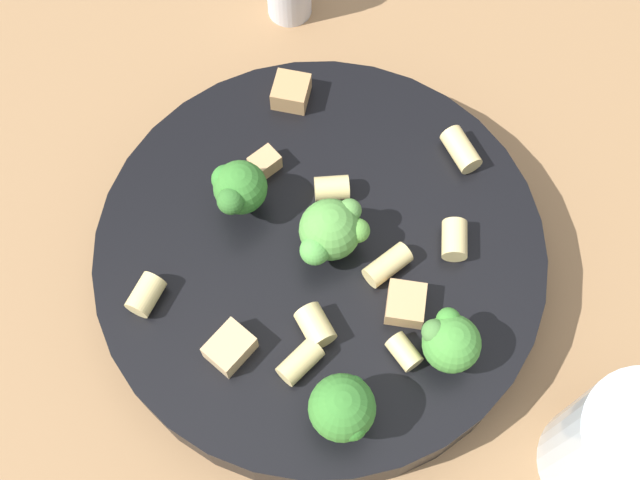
% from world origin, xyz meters
% --- Properties ---
extents(ground_plane, '(2.00, 2.00, 0.00)m').
position_xyz_m(ground_plane, '(0.00, 0.00, 0.00)').
color(ground_plane, '#936D47').
extents(pasta_bowl, '(0.29, 0.29, 0.04)m').
position_xyz_m(pasta_bowl, '(0.00, 0.00, 0.02)').
color(pasta_bowl, black).
rests_on(pasta_bowl, ground_plane).
extents(broccoli_floret_0, '(0.04, 0.03, 0.04)m').
position_xyz_m(broccoli_floret_0, '(0.04, 0.04, 0.07)').
color(broccoli_floret_0, '#84AD60').
rests_on(broccoli_floret_0, pasta_bowl).
extents(broccoli_floret_1, '(0.04, 0.03, 0.04)m').
position_xyz_m(broccoli_floret_1, '(-0.09, -0.05, 0.06)').
color(broccoli_floret_1, '#9EC175').
rests_on(broccoli_floret_1, pasta_bowl).
extents(broccoli_floret_2, '(0.04, 0.05, 0.04)m').
position_xyz_m(broccoli_floret_2, '(-0.00, -0.01, 0.06)').
color(broccoli_floret_2, '#84AD60').
rests_on(broccoli_floret_2, pasta_bowl).
extents(broccoli_floret_3, '(0.04, 0.04, 0.05)m').
position_xyz_m(broccoli_floret_3, '(-0.11, 0.02, 0.07)').
color(broccoli_floret_3, '#93B766').
rests_on(broccoli_floret_3, pasta_bowl).
extents(rigatoni_0, '(0.03, 0.02, 0.02)m').
position_xyz_m(rigatoni_0, '(0.03, -0.11, 0.05)').
color(rigatoni_0, '#E0C67F').
rests_on(rigatoni_0, pasta_bowl).
extents(rigatoni_1, '(0.02, 0.02, 0.02)m').
position_xyz_m(rigatoni_1, '(0.03, -0.02, 0.05)').
color(rigatoni_1, '#E0C67F').
rests_on(rigatoni_1, pasta_bowl).
extents(rigatoni_2, '(0.03, 0.02, 0.02)m').
position_xyz_m(rigatoni_2, '(-0.05, 0.02, 0.05)').
color(rigatoni_2, '#E0C67F').
rests_on(rigatoni_2, pasta_bowl).
extents(rigatoni_3, '(0.03, 0.02, 0.02)m').
position_xyz_m(rigatoni_3, '(-0.03, -0.08, 0.05)').
color(rigatoni_3, '#E0C67F').
rests_on(rigatoni_3, pasta_bowl).
extents(rigatoni_4, '(0.03, 0.03, 0.02)m').
position_xyz_m(rigatoni_4, '(0.00, 0.11, 0.05)').
color(rigatoni_4, '#E0C67F').
rests_on(rigatoni_4, pasta_bowl).
extents(rigatoni_5, '(0.02, 0.03, 0.01)m').
position_xyz_m(rigatoni_5, '(-0.07, 0.04, 0.05)').
color(rigatoni_5, '#E0C67F').
rests_on(rigatoni_5, pasta_bowl).
extents(rigatoni_6, '(0.02, 0.02, 0.01)m').
position_xyz_m(rigatoni_6, '(-0.08, -0.02, 0.05)').
color(rigatoni_6, '#E0C67F').
rests_on(rigatoni_6, pasta_bowl).
extents(rigatoni_7, '(0.02, 0.03, 0.01)m').
position_xyz_m(rigatoni_7, '(-0.03, -0.03, 0.05)').
color(rigatoni_7, '#E0C67F').
rests_on(rigatoni_7, pasta_bowl).
extents(chicken_chunk_0, '(0.03, 0.03, 0.01)m').
position_xyz_m(chicken_chunk_0, '(-0.05, -0.04, 0.05)').
color(chicken_chunk_0, tan).
rests_on(chicken_chunk_0, pasta_bowl).
extents(chicken_chunk_1, '(0.03, 0.03, 0.02)m').
position_xyz_m(chicken_chunk_1, '(0.11, -0.02, 0.05)').
color(chicken_chunk_1, tan).
rests_on(chicken_chunk_1, pasta_bowl).
extents(chicken_chunk_2, '(0.02, 0.02, 0.01)m').
position_xyz_m(chicken_chunk_2, '(0.07, 0.02, 0.05)').
color(chicken_chunk_2, tan).
rests_on(chicken_chunk_2, pasta_bowl).
extents(chicken_chunk_3, '(0.03, 0.03, 0.02)m').
position_xyz_m(chicken_chunk_3, '(-0.05, 0.07, 0.05)').
color(chicken_chunk_3, tan).
rests_on(chicken_chunk_3, pasta_bowl).
extents(drinking_glass, '(0.07, 0.07, 0.09)m').
position_xyz_m(drinking_glass, '(-0.17, -0.12, 0.04)').
color(drinking_glass, silver).
rests_on(drinking_glass, ground_plane).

